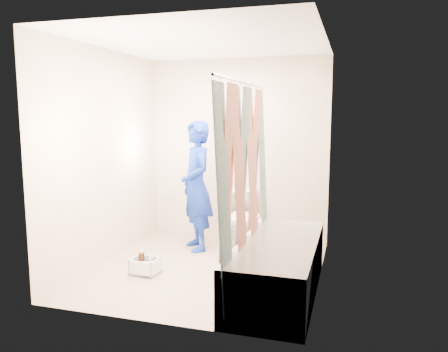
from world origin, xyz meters
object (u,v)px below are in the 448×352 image
(toilet, at_px, (242,219))
(plumber, at_px, (196,186))
(bathtub, at_px, (278,266))
(cleaning_caddy, at_px, (146,267))

(toilet, bearing_deg, plumber, -166.02)
(bathtub, relative_size, cleaning_caddy, 5.92)
(bathtub, height_order, plumber, plumber)
(bathtub, distance_m, cleaning_caddy, 1.43)
(plumber, bearing_deg, toilet, 80.57)
(toilet, bearing_deg, cleaning_caddy, -134.20)
(plumber, relative_size, cleaning_caddy, 5.40)
(bathtub, xyz_separation_m, cleaning_caddy, (-1.41, 0.09, -0.19))
(toilet, distance_m, cleaning_caddy, 1.48)
(toilet, relative_size, cleaning_caddy, 2.39)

